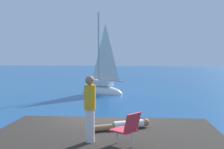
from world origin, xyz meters
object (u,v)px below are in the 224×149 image
at_px(sailboat_near, 103,89).
at_px(beach_chair, 128,127).
at_px(person_standing, 90,107).
at_px(person_sunbather, 124,125).

height_order(sailboat_near, beach_chair, sailboat_near).
distance_m(person_standing, beach_chair, 1.04).
bearing_deg(person_sunbather, beach_chair, 69.70).
xyz_separation_m(person_sunbather, beach_chair, (0.24, -1.54, 0.33)).
bearing_deg(person_standing, beach_chair, -141.64).
relative_size(sailboat_near, person_standing, 4.37).
distance_m(sailboat_near, person_standing, 16.03).
bearing_deg(beach_chair, person_standing, 23.00).
height_order(person_standing, beach_chair, person_standing).
bearing_deg(person_standing, person_sunbather, -68.08).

